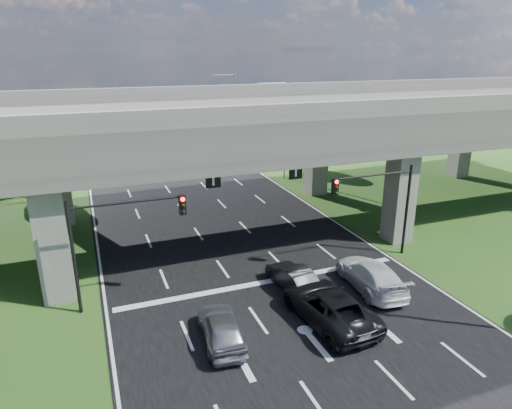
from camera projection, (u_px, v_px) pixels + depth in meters
ground at (291, 313)px, 23.30m from camera, size 160.00×160.00×0.00m
road at (230, 241)px, 32.13m from camera, size 18.00×120.00×0.03m
overpass at (219, 124)px, 31.35m from camera, size 80.00×15.00×10.00m
signal_right at (380, 197)px, 28.09m from camera, size 5.76×0.54×6.00m
signal_left at (117, 231)px, 22.77m from camera, size 5.76×0.54×6.00m
streetlight_far at (282, 122)px, 46.05m from camera, size 3.38×0.25×10.00m
streetlight_beyond at (232, 105)px, 60.19m from camera, size 3.38×0.25×10.00m
tree_left_near at (22, 145)px, 39.98m from camera, size 4.50×4.50×7.80m
tree_left_far at (43, 117)px, 54.36m from camera, size 4.80×4.80×8.32m
tree_right_near at (291, 128)px, 51.03m from camera, size 4.20×4.20×7.28m
tree_right_mid at (285, 120)px, 59.22m from camera, size 3.91×3.90×6.76m
tree_right_far at (237, 109)px, 64.72m from camera, size 4.50×4.50×7.80m
car_silver at (222, 328)px, 20.77m from camera, size 2.16×4.49×1.48m
car_dark at (293, 277)px, 25.49m from camera, size 1.84×4.22×1.35m
car_white at (371, 275)px, 25.50m from camera, size 2.68×5.60×1.58m
car_trailing at (329, 306)px, 22.35m from camera, size 3.12×6.11×1.65m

